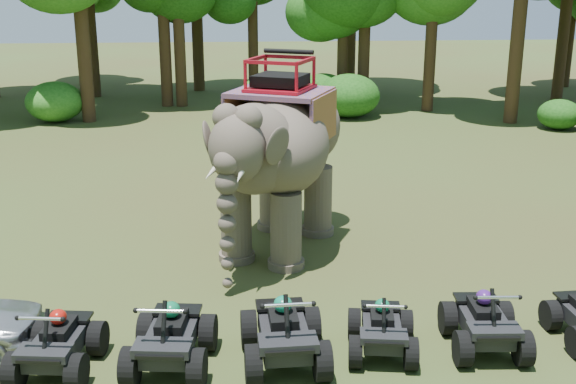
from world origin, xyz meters
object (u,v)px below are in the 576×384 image
at_px(elephant, 279,154).
at_px(atv_3, 382,322).
at_px(atv_0, 56,336).
at_px(atv_4, 485,315).
at_px(atv_1, 170,330).
at_px(atv_2, 284,325).

bearing_deg(elephant, atv_3, -49.97).
distance_m(atv_0, atv_4, 7.14).
distance_m(elephant, atv_1, 5.92).
bearing_deg(atv_1, atv_3, 9.90).
height_order(atv_0, atv_3, atv_0).
xyz_separation_m(atv_1, atv_4, (5.32, 0.19, -0.04)).
xyz_separation_m(atv_0, atv_2, (3.68, -0.04, 0.07)).
xyz_separation_m(atv_0, atv_3, (5.36, 0.15, -0.05)).
bearing_deg(elephant, atv_4, -33.37).
height_order(elephant, atv_0, elephant).
xyz_separation_m(atv_1, atv_3, (3.54, 0.18, -0.09)).
xyz_separation_m(elephant, atv_4, (3.20, -5.10, -1.63)).
bearing_deg(atv_4, atv_0, -175.26).
bearing_deg(atv_0, atv_2, 6.89).
bearing_deg(atv_3, atv_4, 8.69).
distance_m(atv_0, atv_2, 3.68).
xyz_separation_m(atv_2, atv_3, (1.68, 0.19, -0.12)).
bearing_deg(atv_2, atv_3, 4.39).
height_order(elephant, atv_3, elephant).
bearing_deg(atv_2, elephant, 85.03).
bearing_deg(elephant, atv_2, -68.28).
height_order(atv_0, atv_4, atv_4).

